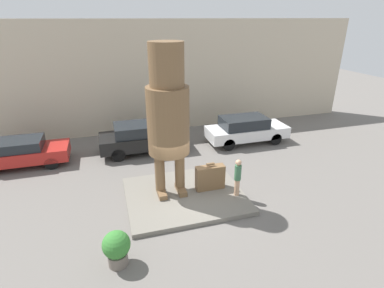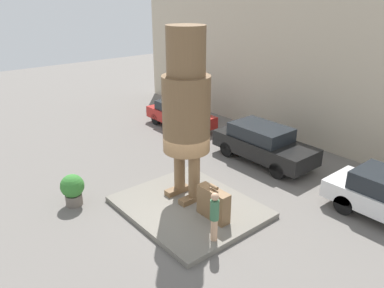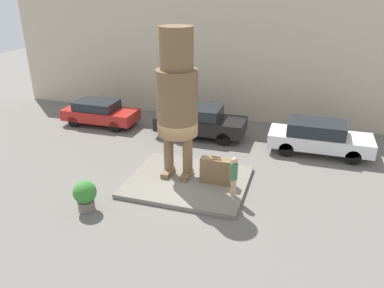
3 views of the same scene
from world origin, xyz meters
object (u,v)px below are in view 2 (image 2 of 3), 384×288
(giant_suitcase, at_px, (213,204))
(tourist, at_px, (214,215))
(parked_car_red, at_px, (180,114))
(parked_car_black, at_px, (263,143))
(planter_pot, at_px, (73,189))
(statue_figure, at_px, (186,103))

(giant_suitcase, xyz_separation_m, tourist, (0.87, -0.78, 0.34))
(tourist, height_order, parked_car_red, tourist)
(giant_suitcase, height_order, tourist, tourist)
(parked_car_black, height_order, planter_pot, parked_car_black)
(tourist, xyz_separation_m, parked_car_red, (-8.88, 5.69, -0.30))
(statue_figure, height_order, planter_pot, statue_figure)
(tourist, bearing_deg, planter_pot, -155.11)
(giant_suitcase, height_order, parked_car_red, parked_car_red)
(parked_car_black, distance_m, planter_pot, 8.16)
(giant_suitcase, distance_m, parked_car_red, 9.40)
(giant_suitcase, xyz_separation_m, parked_car_black, (-2.12, 4.93, 0.16))
(tourist, height_order, parked_car_black, tourist)
(statue_figure, bearing_deg, parked_car_black, 95.82)
(planter_pot, bearing_deg, parked_car_red, 116.99)
(parked_car_red, bearing_deg, planter_pot, -63.01)
(tourist, bearing_deg, parked_car_black, 117.67)
(tourist, bearing_deg, statue_figure, 158.21)
(planter_pot, bearing_deg, parked_car_black, 76.90)
(giant_suitcase, height_order, parked_car_black, parked_car_black)
(giant_suitcase, height_order, planter_pot, giant_suitcase)
(parked_car_black, bearing_deg, giant_suitcase, -66.73)
(parked_car_red, xyz_separation_m, parked_car_black, (5.89, 0.01, 0.12))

